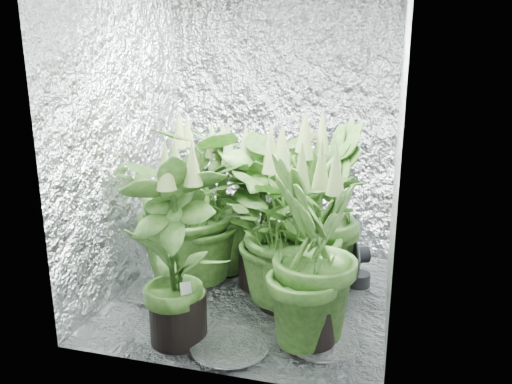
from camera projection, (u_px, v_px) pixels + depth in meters
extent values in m
plane|color=silver|center=(252.00, 296.00, 3.07)|extent=(1.60, 1.60, 0.00)
cube|color=silver|center=(282.00, 118.00, 3.56)|extent=(1.60, 0.02, 2.00)
cube|color=silver|center=(200.00, 162.00, 2.07)|extent=(1.60, 0.02, 2.00)
cube|color=silver|center=(125.00, 129.00, 3.01)|extent=(0.02, 1.60, 2.00)
cube|color=silver|center=(399.00, 140.00, 2.61)|extent=(0.02, 1.60, 2.00)
cylinder|color=black|center=(194.00, 264.00, 3.25)|extent=(0.26, 0.26, 0.24)
cylinder|color=#452D17|center=(194.00, 249.00, 3.23)|extent=(0.24, 0.24, 0.03)
imported|color=#163B13|center=(192.00, 202.00, 3.14)|extent=(0.96, 0.96, 1.02)
cone|color=#6B924C|center=(190.00, 131.00, 3.03)|extent=(0.08, 0.08, 0.24)
cylinder|color=black|center=(262.00, 265.00, 3.19)|extent=(0.30, 0.30, 0.27)
cylinder|color=#452D17|center=(263.00, 247.00, 3.15)|extent=(0.28, 0.28, 0.03)
imported|color=#163B13|center=(263.00, 209.00, 3.09)|extent=(0.71, 0.71, 0.95)
cone|color=#6B924C|center=(263.00, 144.00, 2.98)|extent=(0.10, 0.10, 0.27)
cylinder|color=black|center=(320.00, 270.00, 3.13)|extent=(0.29, 0.29, 0.26)
cylinder|color=#452D17|center=(321.00, 253.00, 3.10)|extent=(0.27, 0.27, 0.03)
imported|color=#163B13|center=(322.00, 206.00, 3.02)|extent=(0.65, 0.65, 1.03)
cone|color=#6B924C|center=(325.00, 131.00, 2.90)|extent=(0.09, 0.09, 0.26)
cylinder|color=black|center=(224.00, 252.00, 3.41)|extent=(0.29, 0.29, 0.26)
cylinder|color=#452D17|center=(224.00, 236.00, 3.38)|extent=(0.27, 0.27, 0.03)
imported|color=#163B13|center=(223.00, 200.00, 3.31)|extent=(0.74, 0.74, 0.94)
cone|color=#6B924C|center=(222.00, 139.00, 3.21)|extent=(0.09, 0.09, 0.26)
cylinder|color=black|center=(285.00, 285.00, 2.92)|extent=(0.30, 0.30, 0.27)
cylinder|color=#452D17|center=(285.00, 266.00, 2.89)|extent=(0.27, 0.27, 0.03)
imported|color=#163B13|center=(285.00, 224.00, 2.82)|extent=(0.93, 0.93, 0.95)
cone|color=#6B924C|center=(287.00, 153.00, 2.71)|extent=(0.10, 0.10, 0.27)
cylinder|color=black|center=(178.00, 317.00, 2.56)|extent=(0.29, 0.29, 0.26)
cylinder|color=#452D17|center=(177.00, 296.00, 2.53)|extent=(0.27, 0.27, 0.03)
imported|color=#163B13|center=(175.00, 246.00, 2.46)|extent=(0.71, 0.71, 0.98)
cone|color=#6B924C|center=(171.00, 162.00, 2.35)|extent=(0.09, 0.09, 0.26)
cylinder|color=black|center=(310.00, 325.00, 2.51)|extent=(0.26, 0.26, 0.24)
cylinder|color=#452D17|center=(310.00, 307.00, 2.48)|extent=(0.24, 0.24, 0.03)
imported|color=#163B13|center=(312.00, 251.00, 2.40)|extent=(0.58, 0.58, 0.97)
cone|color=#6B924C|center=(315.00, 164.00, 2.29)|extent=(0.08, 0.08, 0.24)
cylinder|color=black|center=(358.00, 279.00, 3.20)|extent=(0.15, 0.15, 0.08)
cylinder|color=black|center=(360.00, 255.00, 3.16)|extent=(0.14, 0.14, 0.11)
cylinder|color=#4C4C51|center=(350.00, 255.00, 3.15)|extent=(0.15, 0.30, 0.32)
torus|color=#4C4C51|center=(350.00, 255.00, 3.15)|extent=(0.15, 0.31, 0.33)
cube|color=white|center=(186.00, 291.00, 2.47)|extent=(0.06, 0.05, 0.09)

